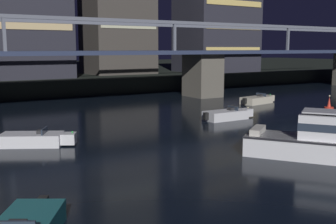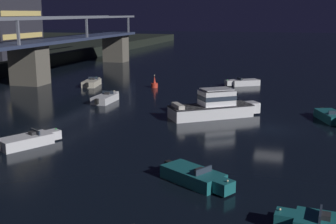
{
  "view_description": "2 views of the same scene",
  "coord_description": "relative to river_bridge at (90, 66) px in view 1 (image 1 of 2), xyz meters",
  "views": [
    {
      "loc": [
        -16.36,
        -9.42,
        6.28
      ],
      "look_at": [
        0.48,
        18.28,
        1.24
      ],
      "focal_mm": 44.01,
      "sensor_mm": 36.0,
      "label": 1
    },
    {
      "loc": [
        -37.71,
        -1.76,
        9.92
      ],
      "look_at": [
        -2.28,
        8.63,
        1.48
      ],
      "focal_mm": 46.47,
      "sensor_mm": 36.0,
      "label": 2
    }
  ],
  "objects": [
    {
      "name": "far_riverbank",
      "position": [
        -0.0,
        48.01,
        -3.22
      ],
      "size": [
        240.0,
        80.0,
        2.2
      ],
      "primitive_type": "cube",
      "color": "black",
      "rests_on": "ground"
    },
    {
      "name": "river_bridge",
      "position": [
        0.0,
        0.0,
        0.0
      ],
      "size": [
        98.7,
        6.4,
        9.38
      ],
      "color": "#605B51",
      "rests_on": "ground"
    },
    {
      "name": "tower_east_low",
      "position": [
        29.08,
        14.81,
        7.55
      ],
      "size": [
        12.54,
        9.78,
        19.65
      ],
      "color": "#282833",
      "rests_on": "far_riverbank"
    },
    {
      "name": "cabin_cruiser_near_left",
      "position": [
        3.11,
        -28.62,
        -3.27
      ],
      "size": [
        7.0,
        8.62,
        2.79
      ],
      "color": "silver",
      "rests_on": "ground"
    },
    {
      "name": "speedboat_near_right",
      "position": [
        -10.18,
        -16.74,
        -3.91
      ],
      "size": [
        4.89,
        3.54,
        1.16
      ],
      "color": "silver",
      "rests_on": "ground"
    },
    {
      "name": "speedboat_mid_right",
      "position": [
        16.77,
        -8.93,
        -3.91
      ],
      "size": [
        5.23,
        2.46,
        1.16
      ],
      "color": "beige",
      "rests_on": "ground"
    },
    {
      "name": "speedboat_far_right",
      "position": [
        6.94,
        -15.46,
        -3.91
      ],
      "size": [
        5.19,
        1.8,
        1.16
      ],
      "color": "silver",
      "rests_on": "ground"
    },
    {
      "name": "channel_buoy",
      "position": [
        17.77,
        -17.77,
        -3.84
      ],
      "size": [
        0.9,
        0.9,
        1.76
      ],
      "color": "red",
      "rests_on": "ground"
    }
  ]
}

